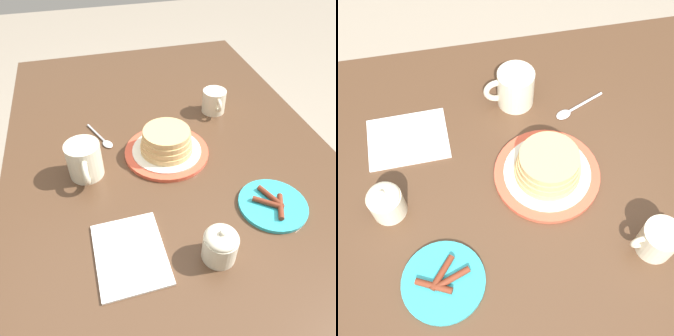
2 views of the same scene
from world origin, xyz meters
The scene contains 9 objects.
ground_plane centered at (0.00, 0.00, 0.00)m, with size 8.00×8.00×0.00m, color gray.
dining_table centered at (0.00, 0.00, 0.65)m, with size 1.54×0.98×0.75m.
pancake_plate centered at (0.00, -0.01, 0.78)m, with size 0.25×0.25×0.09m.
side_plate_bacon centered at (0.27, 0.20, 0.76)m, with size 0.18×0.18×0.02m.
coffee_mug centered at (0.03, -0.25, 0.80)m, with size 0.13×0.10×0.10m.
creamer_pitcher centered at (-0.18, 0.21, 0.79)m, with size 0.12×0.08×0.09m.
sugar_bowl centered at (0.37, 0.01, 0.79)m, with size 0.08×0.08×0.09m.
napkin centered at (0.32, -0.18, 0.75)m, with size 0.20×0.16×0.01m.
spoon centered at (-0.11, -0.19, 0.75)m, with size 0.15×0.08×0.01m.
Camera 2 is at (0.19, 0.46, 1.62)m, focal length 45.00 mm.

